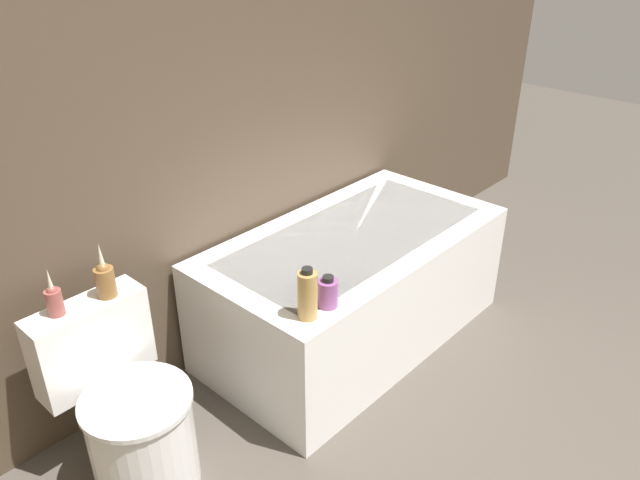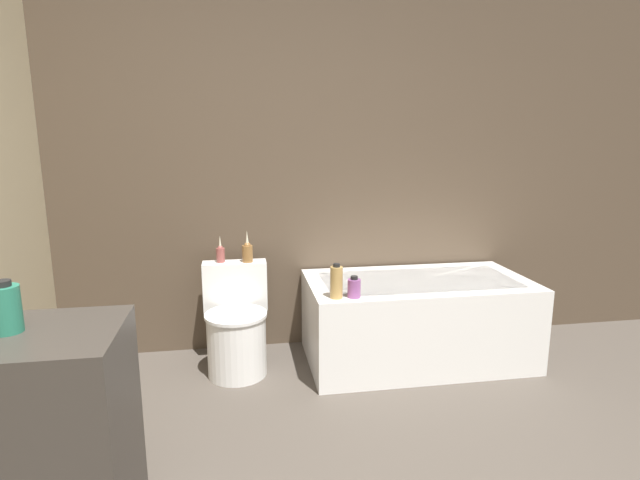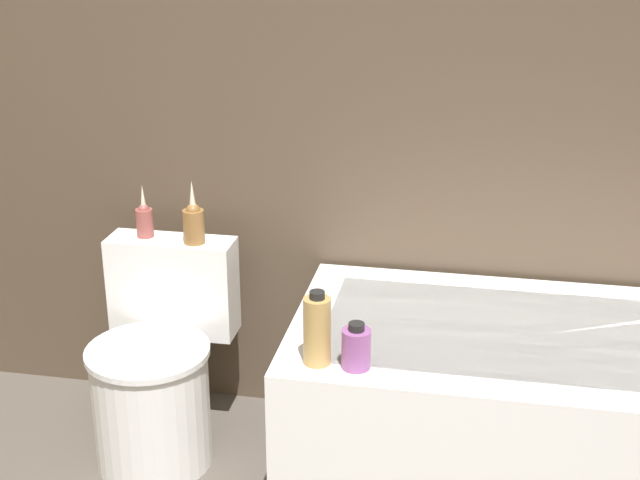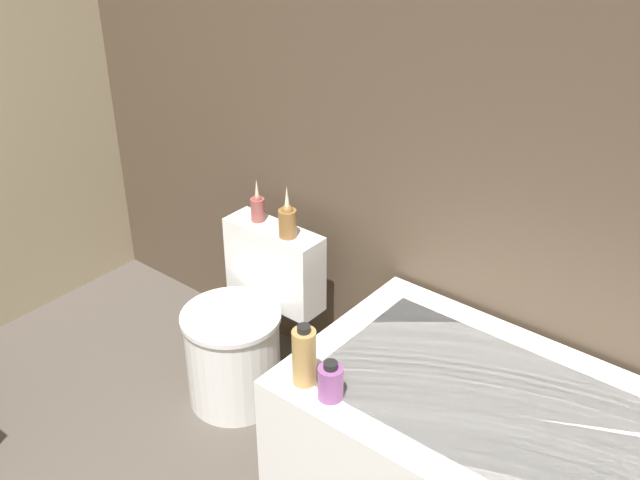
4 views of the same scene
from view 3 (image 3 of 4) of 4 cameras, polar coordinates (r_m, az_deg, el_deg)
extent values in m
cube|color=brown|center=(2.86, -1.13, 12.77)|extent=(6.40, 0.06, 2.60)
cube|color=white|center=(2.75, 13.86, -11.05)|extent=(1.46, 0.77, 0.56)
cube|color=#B7BCC6|center=(2.62, 14.38, -5.96)|extent=(1.26, 0.57, 0.01)
cylinder|color=white|center=(2.93, -10.71, -10.54)|extent=(0.37, 0.37, 0.39)
cylinder|color=white|center=(2.83, -10.98, -7.03)|extent=(0.39, 0.39, 0.02)
cube|color=white|center=(3.00, -9.38, -2.88)|extent=(0.42, 0.14, 0.33)
cylinder|color=#994C47|center=(2.96, -11.16, 1.08)|extent=(0.06, 0.06, 0.09)
sphere|color=#994C47|center=(2.94, -11.22, 1.94)|extent=(0.04, 0.04, 0.04)
cone|color=beige|center=(2.93, -11.28, 2.72)|extent=(0.02, 0.02, 0.08)
cylinder|color=olive|center=(2.87, -8.08, 0.85)|extent=(0.07, 0.07, 0.11)
sphere|color=olive|center=(2.86, -8.14, 1.90)|extent=(0.04, 0.04, 0.04)
cone|color=beige|center=(2.84, -8.19, 2.84)|extent=(0.02, 0.02, 0.10)
cylinder|color=tan|center=(2.34, -0.18, -5.85)|extent=(0.07, 0.07, 0.19)
cylinder|color=black|center=(2.30, -0.19, -3.54)|extent=(0.04, 0.04, 0.02)
cylinder|color=#8C4C8C|center=(2.34, 2.33, -6.98)|extent=(0.08, 0.08, 0.11)
cylinder|color=black|center=(2.31, 2.35, -5.57)|extent=(0.04, 0.04, 0.02)
camera|label=1|loc=(1.91, -59.54, 16.63)|focal=35.00mm
camera|label=2|loc=(1.20, -109.60, -19.35)|focal=28.00mm
camera|label=4|loc=(1.08, 65.98, 28.50)|focal=42.00mm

